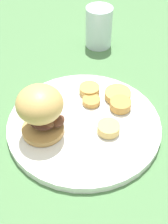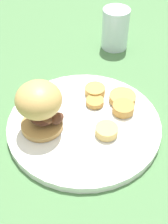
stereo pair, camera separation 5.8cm
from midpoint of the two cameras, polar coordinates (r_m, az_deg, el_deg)
The scene contains 9 objects.
ground_plane at distance 0.61m, azimuth -2.72°, elevation -2.93°, with size 4.00×4.00×0.00m, color #4C7A47.
dinner_plate at distance 0.60m, azimuth -2.75°, elevation -2.33°, with size 0.30×0.30×0.02m.
sandwich at distance 0.55m, azimuth -10.90°, elevation 0.30°, with size 0.08×0.08×0.10m.
potato_round_0 at distance 0.66m, azimuth -1.55°, elevation 4.01°, with size 0.04×0.04×0.02m, color tan.
potato_round_1 at distance 0.62m, azimuth 4.04°, elevation 1.23°, with size 0.04×0.04×0.02m, color #BC8942.
potato_round_2 at distance 0.63m, azimuth -1.29°, elevation 1.94°, with size 0.04×0.04×0.01m, color #BC8942.
potato_round_3 at distance 0.58m, azimuth 1.64°, elevation -3.13°, with size 0.04×0.04×0.02m, color #DBB766.
potato_round_4 at distance 0.64m, azimuth 3.63°, elevation 3.07°, with size 0.05×0.05×0.01m, color tan.
drinking_glass at distance 0.81m, azimuth 0.62°, elevation 15.21°, with size 0.07×0.07×0.10m.
Camera 1 is at (0.32, 0.27, 0.45)m, focal length 50.00 mm.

